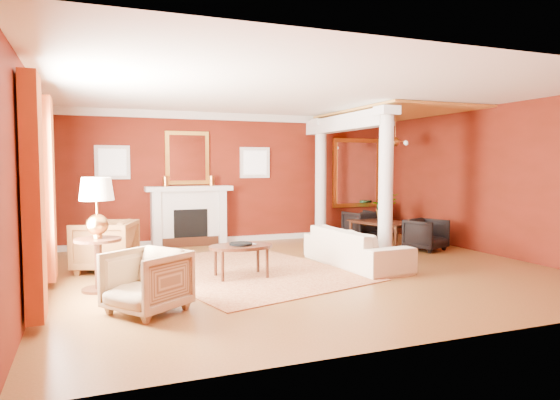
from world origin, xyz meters
name	(u,v)px	position (x,y,z in m)	size (l,w,h in m)	color
ground	(307,271)	(0.00, 0.00, 0.00)	(8.00, 8.00, 0.00)	brown
room_shell	(307,148)	(0.00, 0.00, 2.02)	(8.04, 7.04, 2.92)	maroon
fireplace	(189,216)	(-1.30, 3.32, 0.65)	(1.85, 0.42, 1.29)	silver
overmantel_mirror	(187,158)	(-1.30, 3.45, 1.90)	(0.95, 0.07, 1.15)	#EBBD45
flank_window_left	(112,162)	(-2.85, 3.46, 1.80)	(0.70, 0.07, 0.70)	silver
flank_window_right	(255,163)	(0.25, 3.46, 1.80)	(0.70, 0.07, 0.70)	silver
left_window	(40,191)	(-3.89, -0.60, 1.42)	(0.21, 2.55, 2.60)	white
column_front	(386,183)	(1.70, 0.30, 1.43)	(0.36, 0.36, 2.80)	silver
column_back	(321,179)	(1.70, 3.00, 1.43)	(0.36, 0.36, 2.80)	silver
header_beam	(344,123)	(1.70, 1.90, 2.62)	(0.30, 3.20, 0.32)	silver
amber_ceiling	(395,112)	(2.85, 1.75, 2.87)	(2.30, 3.40, 0.04)	gold
dining_mirror	(356,173)	(2.90, 3.45, 1.55)	(1.30, 0.07, 1.70)	#EBBD45
chandelier	(395,142)	(2.90, 1.80, 2.25)	(0.60, 0.62, 0.75)	#BE803B
crown_trim	(244,117)	(0.00, 3.46, 2.82)	(8.00, 0.08, 0.16)	silver
base_trim	(245,239)	(0.00, 3.46, 0.06)	(8.00, 0.08, 0.12)	silver
rug	(244,271)	(-0.97, 0.36, 0.01)	(2.86, 3.81, 0.02)	maroon
sofa	(356,241)	(0.98, 0.10, 0.43)	(2.20, 0.64, 0.86)	beige
armchair_leopard	(105,243)	(-3.10, 1.18, 0.46)	(0.90, 0.84, 0.93)	black
armchair_stripe	(147,278)	(-2.72, -1.44, 0.41)	(0.80, 0.75, 0.82)	tan
coffee_table	(241,248)	(-1.15, -0.07, 0.46)	(1.01, 1.01, 0.51)	black
coffee_book	(243,237)	(-1.11, -0.07, 0.63)	(0.17, 0.02, 0.24)	black
side_table	(97,214)	(-3.23, -0.16, 1.07)	(0.63, 0.63, 1.58)	black
dining_table	(383,226)	(2.75, 1.98, 0.40)	(1.43, 0.50, 0.80)	black
dining_chair_near	(426,233)	(3.10, 0.94, 0.35)	(0.69, 0.65, 0.71)	black
dining_chair_far	(362,223)	(2.74, 2.89, 0.36)	(0.70, 0.66, 0.72)	black
green_urn	(383,223)	(3.40, 3.00, 0.33)	(0.35, 0.35, 0.84)	#143F1D
potted_plant	(385,197)	(2.75, 1.94, 1.04)	(0.56, 0.63, 0.49)	#26591E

